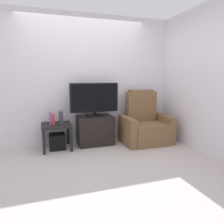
{
  "coord_description": "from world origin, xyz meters",
  "views": [
    {
      "loc": [
        -0.85,
        -3.21,
        1.35
      ],
      "look_at": [
        0.39,
        0.5,
        0.7
      ],
      "focal_mm": 33.87,
      "sensor_mm": 36.0,
      "label": 1
    }
  ],
  "objects_px": {
    "subwoofer_box": "(57,141)",
    "book_leftmost": "(51,119)",
    "book_middle": "(53,119)",
    "recliner_armchair": "(145,124)",
    "television": "(94,99)",
    "side_table": "(57,128)",
    "tv_stand": "(95,130)",
    "game_console": "(61,118)"
  },
  "relations": [
    {
      "from": "tv_stand",
      "to": "book_leftmost",
      "type": "bearing_deg",
      "value": -174.75
    },
    {
      "from": "subwoofer_box",
      "to": "book_leftmost",
      "type": "bearing_deg",
      "value": -168.69
    },
    {
      "from": "book_middle",
      "to": "side_table",
      "type": "bearing_deg",
      "value": 22.09
    },
    {
      "from": "book_leftmost",
      "to": "tv_stand",
      "type": "bearing_deg",
      "value": 5.25
    },
    {
      "from": "tv_stand",
      "to": "recliner_armchair",
      "type": "xyz_separation_m",
      "value": [
        1.02,
        -0.19,
        0.08
      ]
    },
    {
      "from": "subwoofer_box",
      "to": "book_middle",
      "type": "height_order",
      "value": "book_middle"
    },
    {
      "from": "subwoofer_box",
      "to": "book_leftmost",
      "type": "height_order",
      "value": "book_leftmost"
    },
    {
      "from": "tv_stand",
      "to": "book_middle",
      "type": "distance_m",
      "value": 0.86
    },
    {
      "from": "television",
      "to": "recliner_armchair",
      "type": "xyz_separation_m",
      "value": [
        1.02,
        -0.21,
        -0.55
      ]
    },
    {
      "from": "recliner_armchair",
      "to": "game_console",
      "type": "distance_m",
      "value": 1.71
    },
    {
      "from": "tv_stand",
      "to": "book_middle",
      "type": "bearing_deg",
      "value": -174.43
    },
    {
      "from": "recliner_armchair",
      "to": "book_middle",
      "type": "distance_m",
      "value": 1.84
    },
    {
      "from": "television",
      "to": "book_middle",
      "type": "bearing_deg",
      "value": -173.1
    },
    {
      "from": "tv_stand",
      "to": "television",
      "type": "height_order",
      "value": "television"
    },
    {
      "from": "tv_stand",
      "to": "recliner_armchair",
      "type": "height_order",
      "value": "recliner_armchair"
    },
    {
      "from": "subwoofer_box",
      "to": "book_leftmost",
      "type": "xyz_separation_m",
      "value": [
        -0.1,
        -0.02,
        0.45
      ]
    },
    {
      "from": "tv_stand",
      "to": "subwoofer_box",
      "type": "xyz_separation_m",
      "value": [
        -0.76,
        -0.06,
        -0.14
      ]
    },
    {
      "from": "book_leftmost",
      "to": "game_console",
      "type": "bearing_deg",
      "value": 8.97
    },
    {
      "from": "subwoofer_box",
      "to": "game_console",
      "type": "height_order",
      "value": "game_console"
    },
    {
      "from": "television",
      "to": "recliner_armchair",
      "type": "relative_size",
      "value": 0.9
    },
    {
      "from": "subwoofer_box",
      "to": "game_console",
      "type": "distance_m",
      "value": 0.46
    },
    {
      "from": "tv_stand",
      "to": "side_table",
      "type": "height_order",
      "value": "tv_stand"
    },
    {
      "from": "television",
      "to": "book_middle",
      "type": "distance_m",
      "value": 0.88
    },
    {
      "from": "television",
      "to": "game_console",
      "type": "xyz_separation_m",
      "value": [
        -0.67,
        -0.07,
        -0.32
      ]
    },
    {
      "from": "recliner_armchair",
      "to": "book_leftmost",
      "type": "bearing_deg",
      "value": 164.94
    },
    {
      "from": "side_table",
      "to": "book_middle",
      "type": "distance_m",
      "value": 0.18
    },
    {
      "from": "tv_stand",
      "to": "side_table",
      "type": "xyz_separation_m",
      "value": [
        -0.76,
        -0.06,
        0.11
      ]
    },
    {
      "from": "book_leftmost",
      "to": "book_middle",
      "type": "distance_m",
      "value": 0.05
    },
    {
      "from": "television",
      "to": "book_leftmost",
      "type": "xyz_separation_m",
      "value": [
        -0.86,
        -0.1,
        -0.33
      ]
    },
    {
      "from": "tv_stand",
      "to": "recliner_armchair",
      "type": "bearing_deg",
      "value": -10.35
    },
    {
      "from": "television",
      "to": "subwoofer_box",
      "type": "bearing_deg",
      "value": -174.15
    },
    {
      "from": "recliner_armchair",
      "to": "side_table",
      "type": "height_order",
      "value": "recliner_armchair"
    },
    {
      "from": "recliner_armchair",
      "to": "television",
      "type": "bearing_deg",
      "value": 156.85
    },
    {
      "from": "side_table",
      "to": "book_leftmost",
      "type": "height_order",
      "value": "book_leftmost"
    },
    {
      "from": "recliner_armchair",
      "to": "book_leftmost",
      "type": "height_order",
      "value": "recliner_armchair"
    },
    {
      "from": "subwoofer_box",
      "to": "book_middle",
      "type": "bearing_deg",
      "value": -157.91
    },
    {
      "from": "television",
      "to": "tv_stand",
      "type": "bearing_deg",
      "value": -90.0
    },
    {
      "from": "television",
      "to": "book_middle",
      "type": "xyz_separation_m",
      "value": [
        -0.81,
        -0.1,
        -0.34
      ]
    },
    {
      "from": "television",
      "to": "subwoofer_box",
      "type": "distance_m",
      "value": 1.09
    },
    {
      "from": "book_leftmost",
      "to": "game_console",
      "type": "distance_m",
      "value": 0.19
    },
    {
      "from": "television",
      "to": "book_leftmost",
      "type": "bearing_deg",
      "value": -173.5
    },
    {
      "from": "side_table",
      "to": "book_middle",
      "type": "relative_size",
      "value": 2.72
    }
  ]
}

